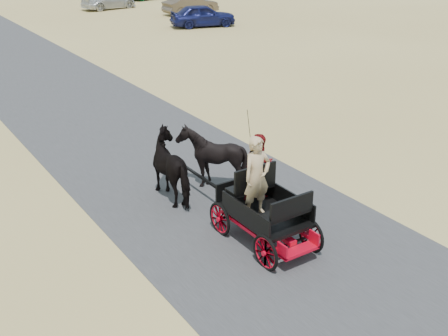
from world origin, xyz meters
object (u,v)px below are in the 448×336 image
horse_right (212,157)px  car_a (203,15)px  car_c (109,1)px  carriage (264,227)px  horse_left (175,167)px  car_b (191,5)px

horse_right → car_a: horse_right is taller
car_a → car_c: size_ratio=0.97×
carriage → car_c: size_ratio=0.54×
horse_right → car_c: horse_right is taller
car_a → car_c: car_a is taller
car_c → horse_left: bearing=152.5°
horse_left → car_a: 24.97m
car_b → carriage: bearing=150.9°
horse_right → car_a: size_ratio=0.40×
horse_right → car_a: bearing=-121.3°
horse_left → car_c: 33.88m
carriage → horse_left: horse_left is taller
horse_right → car_b: horse_right is taller
carriage → horse_right: size_ratio=1.41×
carriage → horse_left: bearing=100.4°
carriage → horse_right: horse_right is taller
carriage → car_b: 32.65m
carriage → car_a: 27.25m
carriage → car_a: car_a is taller
horse_left → horse_right: bearing=-180.0°
horse_right → car_b: size_ratio=0.40×
car_a → car_b: size_ratio=1.02×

